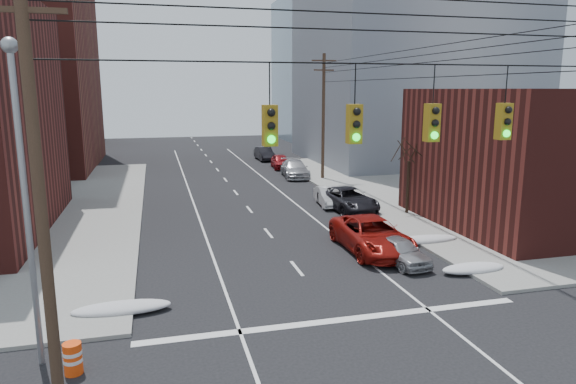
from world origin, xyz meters
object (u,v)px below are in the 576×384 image
parked_car_f (264,154)px  lot_car_b (18,204)px  parked_car_a (400,251)px  parked_car_e (281,161)px  parked_car_d (295,169)px  parked_car_b (328,196)px  parked_car_c (348,199)px  construction_barrel (73,358)px  red_pickup (372,235)px  lot_car_a (11,206)px

parked_car_f → lot_car_b: parked_car_f is taller
parked_car_a → parked_car_e: 29.94m
parked_car_d → parked_car_e: bearing=95.9°
parked_car_b → lot_car_b: lot_car_b is taller
parked_car_c → construction_barrel: (-14.90, -16.99, -0.27)m
parked_car_e → lot_car_b: size_ratio=0.94×
red_pickup → lot_car_b: bearing=146.6°
lot_car_a → lot_car_b: lot_car_a is taller
parked_car_a → construction_barrel: bearing=-162.5°
red_pickup → construction_barrel: red_pickup is taller
red_pickup → parked_car_a: (0.49, -2.05, -0.21)m
lot_car_b → construction_barrel: 21.85m
parked_car_a → parked_car_c: size_ratio=0.68×
construction_barrel → lot_car_a: bearing=107.6°
parked_car_c → lot_car_a: bearing=165.4°
parked_car_b → parked_car_d: (0.83, 11.92, 0.14)m
red_pickup → parked_car_b: red_pickup is taller
parked_car_f → red_pickup: bearing=-94.0°
parked_car_e → lot_car_b: 26.01m
parked_car_c → lot_car_b: (-21.08, 3.96, 0.02)m
parked_car_d → lot_car_a: parked_car_d is taller
parked_car_a → parked_car_c: bearing=73.7°
lot_car_a → lot_car_b: (0.16, 0.92, -0.03)m
red_pickup → parked_car_a: bearing=-76.3°
parked_car_d → parked_car_f: size_ratio=1.18×
parked_car_c → lot_car_a: size_ratio=1.36×
parked_car_e → lot_car_b: parked_car_e is taller
red_pickup → parked_car_a: red_pickup is taller
parked_car_c → lot_car_b: parked_car_c is taller
parked_car_b → parked_car_c: size_ratio=0.71×
parked_car_f → lot_car_b: size_ratio=1.02×
red_pickup → parked_car_d: bearing=84.8°
red_pickup → parked_car_a: 2.12m
parked_car_e → parked_car_f: (-0.33, 6.53, 0.03)m
parked_car_d → construction_barrel: size_ratio=5.79×
parked_car_c → construction_barrel: 22.60m
parked_car_c → parked_car_d: (0.00, 13.63, 0.03)m
parked_car_c → parked_car_e: size_ratio=1.29×
parked_car_e → parked_car_f: parked_car_f is taller
parked_car_e → red_pickup: bearing=-89.3°
red_pickup → lot_car_a: 22.44m
construction_barrel → parked_car_e: bearing=67.6°
parked_car_a → lot_car_a: 23.97m
parked_car_e → parked_car_c: bearing=-85.0°
parked_car_c → red_pickup: bearing=-110.0°
construction_barrel → lot_car_b: bearing=106.4°
parked_car_f → lot_car_a: 30.85m
parked_car_e → lot_car_b: (-21.08, -15.23, 0.05)m
lot_car_b → construction_barrel: (6.18, -20.95, -0.29)m
parked_car_e → parked_car_f: size_ratio=0.92×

